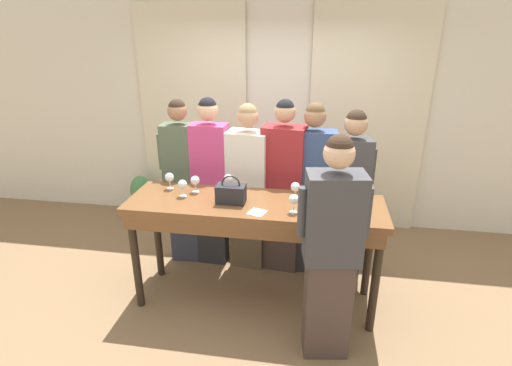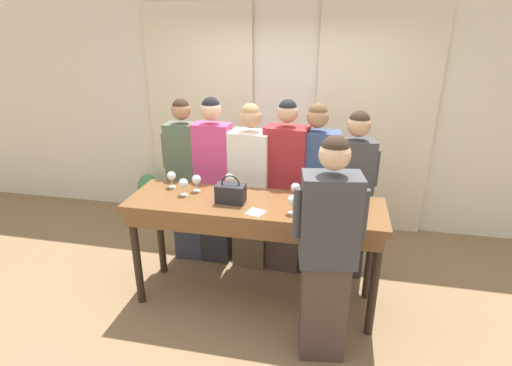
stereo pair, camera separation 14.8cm
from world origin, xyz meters
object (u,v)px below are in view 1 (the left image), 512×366
object	(u,v)px
guest_striped_shirt	(283,187)
potted_plant	(142,196)
wine_glass_front_mid	(333,186)
host_pouring	(331,251)
wine_glass_center_left	(294,200)
wine_glass_center_right	(195,181)
guest_pink_top	(211,181)
wine_glass_back_left	(182,185)
guest_olive_jacket	(182,181)
handbag	(231,193)
guest_beige_cap	(350,191)
guest_navy_coat	(311,189)
wine_glass_back_mid	(228,179)
wine_bottle	(313,194)
tasting_bar	(254,215)
wine_glass_center_mid	(307,200)
guest_cream_sweater	(248,187)
wine_glass_front_right	(169,178)
wine_glass_front_left	(295,187)

from	to	relation	value
guest_striped_shirt	potted_plant	xyz separation A→B (m)	(-1.94, 0.85, -0.59)
wine_glass_front_mid	host_pouring	distance (m)	0.77
wine_glass_center_left	wine_glass_center_right	bearing A→B (deg)	162.64
guest_pink_top	wine_glass_back_left	bearing A→B (deg)	-99.03
guest_olive_jacket	potted_plant	xyz separation A→B (m)	(-0.89, 0.85, -0.60)
handbag	guest_beige_cap	distance (m)	1.24
wine_glass_back_left	handbag	bearing A→B (deg)	-7.91
potted_plant	wine_glass_front_mid	bearing A→B (deg)	-27.60
wine_glass_back_left	guest_navy_coat	size ratio (longest dim) A/B	0.09
wine_glass_back_mid	host_pouring	size ratio (longest dim) A/B	0.09
wine_glass_center_left	guest_striped_shirt	world-z (taller)	guest_striped_shirt
host_pouring	handbag	bearing A→B (deg)	149.18
wine_bottle	wine_glass_back_mid	bearing A→B (deg)	161.25
tasting_bar	wine_glass_back_mid	world-z (taller)	wine_glass_back_mid
wine_glass_center_mid	guest_beige_cap	distance (m)	0.85
guest_pink_top	guest_navy_coat	world-z (taller)	guest_pink_top
wine_glass_center_right	guest_pink_top	distance (m)	0.50
guest_cream_sweater	wine_glass_center_mid	bearing A→B (deg)	-49.93
guest_pink_top	guest_navy_coat	xyz separation A→B (m)	(1.02, -0.00, -0.03)
guest_navy_coat	guest_olive_jacket	bearing A→B (deg)	180.00
wine_bottle	wine_glass_front_right	xyz separation A→B (m)	(-1.32, 0.21, -0.02)
wine_glass_front_right	guest_striped_shirt	bearing A→B (deg)	22.98
wine_glass_back_left	host_pouring	xyz separation A→B (m)	(1.29, -0.57, -0.21)
handbag	wine_glass_front_left	xyz separation A→B (m)	(0.53, 0.16, 0.03)
wine_glass_front_mid	guest_striped_shirt	distance (m)	0.66
guest_striped_shirt	guest_navy_coat	xyz separation A→B (m)	(0.28, -0.00, -0.00)
guest_navy_coat	wine_glass_back_mid	bearing A→B (deg)	-153.34
host_pouring	wine_glass_front_left	bearing A→B (deg)	115.08
wine_glass_front_left	guest_olive_jacket	bearing A→B (deg)	158.03
wine_glass_front_mid	guest_olive_jacket	size ratio (longest dim) A/B	0.09
wine_glass_front_left	wine_glass_center_right	world-z (taller)	same
wine_glass_back_mid	guest_striped_shirt	world-z (taller)	guest_striped_shirt
wine_glass_center_left	guest_navy_coat	size ratio (longest dim) A/B	0.09
wine_glass_center_mid	potted_plant	distance (m)	2.83
wine_glass_center_mid	guest_olive_jacket	bearing A→B (deg)	150.87
wine_glass_front_mid	wine_glass_center_right	distance (m)	1.23
guest_olive_jacket	guest_navy_coat	xyz separation A→B (m)	(1.33, -0.00, -0.01)
handbag	wine_glass_back_left	world-z (taller)	handbag
handbag	wine_glass_back_left	size ratio (longest dim) A/B	1.60
handbag	guest_cream_sweater	bearing A→B (deg)	87.08
wine_glass_front_left	guest_olive_jacket	distance (m)	1.31
wine_glass_front_mid	wine_bottle	bearing A→B (deg)	-125.57
wine_glass_front_right	guest_pink_top	bearing A→B (deg)	57.94
wine_glass_center_right	guest_striped_shirt	distance (m)	0.91
wine_glass_back_left	guest_striped_shirt	distance (m)	1.04
wine_glass_back_left	guest_striped_shirt	xyz separation A→B (m)	(0.84, 0.58, -0.21)
wine_glass_front_mid	guest_cream_sweater	distance (m)	0.95
wine_glass_center_mid	guest_navy_coat	distance (m)	0.76
wine_bottle	guest_olive_jacket	bearing A→B (deg)	154.73
wine_glass_center_left	guest_olive_jacket	size ratio (longest dim) A/B	0.09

